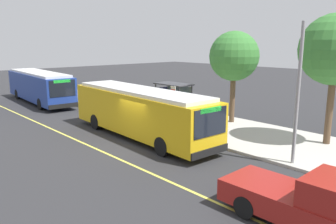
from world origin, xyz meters
The scene contains 13 objects.
ground_plane centered at (0.00, 0.00, 0.00)m, with size 120.00×120.00×0.00m, color #2B2B2D.
sidewalk_curb centered at (0.00, 6.00, 0.07)m, with size 44.00×6.40×0.15m, color #B7B2A8.
lane_stripe_center centered at (0.00, -2.20, 0.00)m, with size 36.00×0.14×0.01m, color #E0D64C.
transit_bus_main centered at (-1.05, 1.01, 1.62)m, with size 11.62×3.05×2.95m.
transit_bus_second centered at (-16.99, 1.25, 1.62)m, with size 11.84×3.31×2.95m.
pickup_truck centered at (10.68, -1.41, 0.86)m, with size 5.43×2.09×1.85m.
bus_shelter centered at (-3.82, 6.35, 1.92)m, with size 2.90×1.60×2.48m.
waiting_bench centered at (-3.48, 6.40, 0.63)m, with size 1.60×0.48×0.95m.
route_sign_post centered at (-0.78, 3.49, 1.96)m, with size 0.44×0.08×2.80m.
pedestrian_commuter centered at (-3.70, 4.42, 1.12)m, with size 0.24×0.40×1.69m.
street_tree_near_shelter centered at (7.35, 7.53, 5.26)m, with size 3.78×3.78×7.03m.
street_tree_upstreet centered at (0.62, 7.85, 4.71)m, with size 3.38×3.38×6.29m.
utility_pole centered at (7.58, 3.25, 3.35)m, with size 0.16×0.16×6.40m, color gray.
Camera 1 is at (14.48, -10.90, 5.62)m, focal length 35.50 mm.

